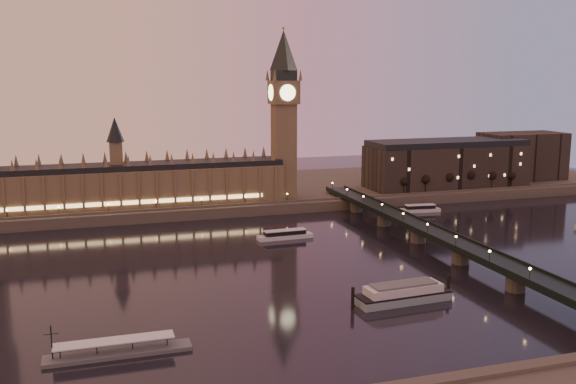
% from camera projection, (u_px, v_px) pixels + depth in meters
% --- Properties ---
extents(ground, '(700.00, 700.00, 0.00)m').
position_uv_depth(ground, '(246.00, 270.00, 271.44)').
color(ground, black).
rests_on(ground, ground).
extents(far_embankment, '(560.00, 130.00, 6.00)m').
position_uv_depth(far_embankment, '(231.00, 192.00, 434.60)').
color(far_embankment, '#423D35').
rests_on(far_embankment, ground).
extents(palace_of_westminster, '(180.00, 26.62, 52.00)m').
position_uv_depth(palace_of_westminster, '(128.00, 180.00, 369.27)').
color(palace_of_westminster, brown).
rests_on(palace_of_westminster, ground).
extents(big_ben, '(17.68, 17.68, 104.00)m').
position_uv_depth(big_ben, '(284.00, 104.00, 389.42)').
color(big_ben, brown).
rests_on(big_ben, ground).
extents(westminster_bridge, '(13.20, 260.00, 15.30)m').
position_uv_depth(westminster_bridge, '(438.00, 241.00, 297.45)').
color(westminster_bridge, black).
rests_on(westminster_bridge, ground).
extents(city_block, '(155.00, 45.00, 34.00)m').
position_uv_depth(city_block, '(472.00, 161.00, 447.79)').
color(city_block, black).
rests_on(city_block, ground).
extents(bare_tree_0, '(5.55, 5.55, 11.29)m').
position_uv_depth(bare_tree_0, '(401.00, 181.00, 409.13)').
color(bare_tree_0, black).
rests_on(bare_tree_0, ground).
extents(bare_tree_1, '(5.55, 5.55, 11.29)m').
position_uv_depth(bare_tree_1, '(425.00, 180.00, 414.11)').
color(bare_tree_1, black).
rests_on(bare_tree_1, ground).
extents(bare_tree_2, '(5.55, 5.55, 11.29)m').
position_uv_depth(bare_tree_2, '(448.00, 179.00, 419.09)').
color(bare_tree_2, black).
rests_on(bare_tree_2, ground).
extents(bare_tree_3, '(5.55, 5.55, 11.29)m').
position_uv_depth(bare_tree_3, '(470.00, 178.00, 424.07)').
color(bare_tree_3, black).
rests_on(bare_tree_3, ground).
extents(bare_tree_4, '(5.55, 5.55, 11.29)m').
position_uv_depth(bare_tree_4, '(492.00, 176.00, 429.05)').
color(bare_tree_4, black).
rests_on(bare_tree_4, ground).
extents(bare_tree_5, '(5.55, 5.55, 11.29)m').
position_uv_depth(bare_tree_5, '(514.00, 175.00, 434.02)').
color(bare_tree_5, black).
rests_on(bare_tree_5, ground).
extents(cruise_boat_a, '(28.54, 7.03, 4.54)m').
position_uv_depth(cruise_boat_a, '(285.00, 235.00, 322.99)').
color(cruise_boat_a, silver).
rests_on(cruise_boat_a, ground).
extents(cruise_boat_b, '(24.71, 8.88, 4.46)m').
position_uv_depth(cruise_boat_b, '(420.00, 209.00, 386.39)').
color(cruise_boat_b, silver).
rests_on(cruise_boat_b, ground).
extents(moored_barge, '(41.17, 12.18, 7.56)m').
position_uv_depth(moored_barge, '(403.00, 293.00, 232.73)').
color(moored_barge, '#7D939F').
rests_on(moored_barge, ground).
extents(pontoon_pier, '(42.58, 7.10, 11.35)m').
position_uv_depth(pontoon_pier, '(118.00, 351.00, 188.67)').
color(pontoon_pier, '#595B5E').
rests_on(pontoon_pier, ground).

